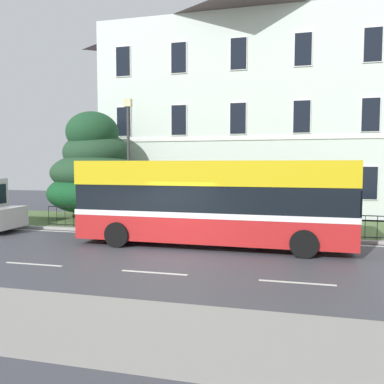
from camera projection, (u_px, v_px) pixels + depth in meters
ground_plane at (180, 252)px, 13.89m from camera, size 60.00×56.00×0.18m
georgian_townhouse at (247, 108)px, 27.01m from camera, size 18.05×10.42×13.82m
iron_verge_railing at (221, 222)px, 16.87m from camera, size 17.21×0.04×0.97m
evergreen_tree at (95, 171)px, 21.94m from camera, size 5.15×5.31×5.98m
single_decker_bus at (212, 201)px, 14.77m from camera, size 10.40×2.80×3.27m
street_lamp_post at (129, 154)px, 18.28m from camera, size 0.36×0.24×6.09m
litter_bin at (264, 219)px, 16.83m from camera, size 0.55×0.55×1.24m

